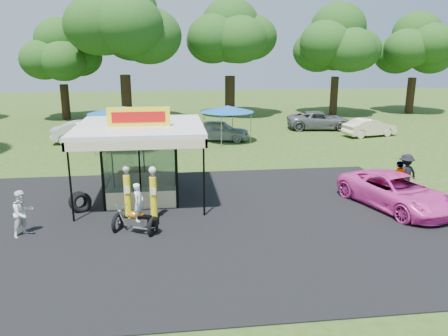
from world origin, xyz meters
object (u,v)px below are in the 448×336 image
at_px(pink_sedan, 396,191).
at_px(bg_car_e, 370,127).
at_px(tent_east, 227,109).
at_px(spectator_east_b, 399,182).
at_px(tent_west, 120,110).
at_px(spectator_west, 23,213).
at_px(gas_pump_right, 153,194).
at_px(a_frame_sign, 413,204).
at_px(motorcycle, 138,214).
at_px(bg_car_a, 86,132).
at_px(bg_car_d, 320,120).
at_px(gas_pump_left, 127,193).
at_px(bg_car_c, 219,130).
at_px(gas_station_kiosk, 142,160).
at_px(kiosk_car, 146,175).
at_px(spectator_east_a, 406,174).

xyz_separation_m(pink_sedan, bg_car_e, (6.03, 15.40, -0.03)).
bearing_deg(tent_east, spectator_east_b, -67.49).
bearing_deg(tent_west, spectator_west, -98.93).
height_order(gas_pump_right, a_frame_sign, gas_pump_right).
xyz_separation_m(motorcycle, bg_car_e, (16.67, 16.80, -0.08)).
bearing_deg(spectator_east_b, bg_car_e, -117.46).
height_order(spectator_west, tent_west, tent_west).
xyz_separation_m(bg_car_a, bg_car_e, (21.42, -0.22, -0.09)).
relative_size(pink_sedan, tent_west, 1.22).
bearing_deg(bg_car_d, gas_pump_left, 150.27).
relative_size(bg_car_c, tent_west, 1.03).
bearing_deg(gas_pump_left, spectator_west, -159.74).
bearing_deg(gas_station_kiosk, tent_west, 100.65).
bearing_deg(bg_car_c, tent_west, 125.97).
xyz_separation_m(motorcycle, kiosk_car, (-0.02, 6.18, -0.30)).
relative_size(spectator_east_b, tent_west, 0.43).
xyz_separation_m(gas_pump_right, spectator_east_a, (11.53, 1.85, -0.10)).
bearing_deg(a_frame_sign, tent_west, 137.06).
height_order(spectator_east_b, tent_west, tent_west).
bearing_deg(gas_pump_right, spectator_east_b, 3.81).
xyz_separation_m(gas_station_kiosk, bg_car_e, (16.69, 12.83, -1.09)).
distance_m(bg_car_c, bg_car_d, 9.70).
height_order(gas_station_kiosk, a_frame_sign, gas_station_kiosk).
bearing_deg(bg_car_d, spectator_east_a, -178.16).
bearing_deg(gas_pump_left, spectator_east_a, 7.15).
height_order(motorcycle, bg_car_c, motorcycle).
xyz_separation_m(a_frame_sign, spectator_east_a, (1.14, 2.74, 0.46)).
xyz_separation_m(bg_car_a, bg_car_c, (9.63, -0.37, -0.03)).
distance_m(spectator_east_b, tent_west, 17.75).
distance_m(pink_sedan, spectator_east_b, 0.86).
bearing_deg(spectator_east_b, bg_car_a, -50.07).
xyz_separation_m(spectator_west, bg_car_a, (-0.69, 16.69, -0.07)).
distance_m(pink_sedan, bg_car_c, 16.30).
distance_m(gas_pump_right, spectator_east_b, 10.60).
relative_size(gas_station_kiosk, spectator_west, 3.17).
xyz_separation_m(bg_car_a, tent_west, (2.84, -3.01, 1.92)).
bearing_deg(tent_west, bg_car_e, 8.53).
height_order(kiosk_car, pink_sedan, pink_sedan).
distance_m(gas_station_kiosk, tent_east, 13.11).
height_order(gas_pump_left, pink_sedan, gas_pump_left).
bearing_deg(kiosk_car, spectator_west, 145.35).
relative_size(a_frame_sign, bg_car_d, 0.17).
relative_size(gas_station_kiosk, a_frame_sign, 5.79).
xyz_separation_m(pink_sedan, bg_car_c, (-5.75, 15.25, 0.02)).
distance_m(bg_car_a, bg_car_d, 18.91).
xyz_separation_m(a_frame_sign, kiosk_car, (-10.95, 5.69, 0.01)).
bearing_deg(pink_sedan, gas_pump_right, 162.83).
bearing_deg(bg_car_e, gas_pump_left, 118.34).
relative_size(spectator_west, tent_west, 0.40).
bearing_deg(bg_car_d, spectator_east_b, 179.26).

